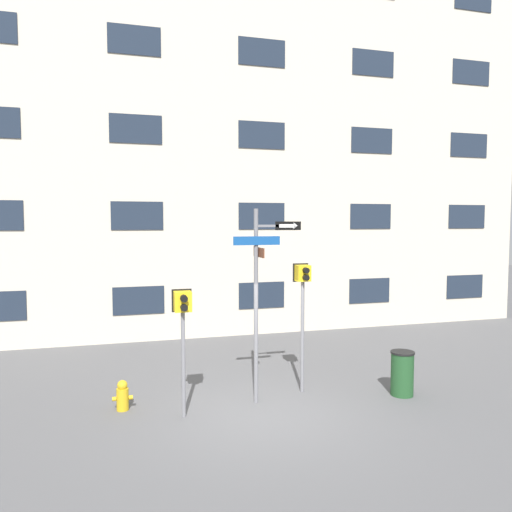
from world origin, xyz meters
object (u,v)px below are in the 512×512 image
Objects in this scene: pedestrian_signal_right at (303,294)px; fire_hydrant at (122,396)px; street_sign_pole at (260,287)px; trash_bin at (402,373)px; pedestrian_signal_left at (183,317)px.

pedestrian_signal_right is 4.68× the size of fire_hydrant.
pedestrian_signal_right is at bearing 17.79° from street_sign_pole.
street_sign_pole reaches higher than pedestrian_signal_right.
pedestrian_signal_right is 2.76m from trash_bin.
trash_bin is at bearing -21.54° from pedestrian_signal_right.
pedestrian_signal_left is 4.96m from trash_bin.
trash_bin is (3.09, -0.45, -1.93)m from street_sign_pole.
fire_hydrant is (-2.78, 0.33, -2.13)m from street_sign_pole.
street_sign_pole is at bearing 12.38° from pedestrian_signal_left.
pedestrian_signal_right is 4.30m from fire_hydrant.
fire_hydrant is at bearing 172.47° from trash_bin.
trash_bin is (2.01, -0.80, -1.71)m from pedestrian_signal_right.
street_sign_pole is 3.52m from fire_hydrant.
pedestrian_signal_left reaches higher than fire_hydrant.
trash_bin reaches higher than fire_hydrant.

